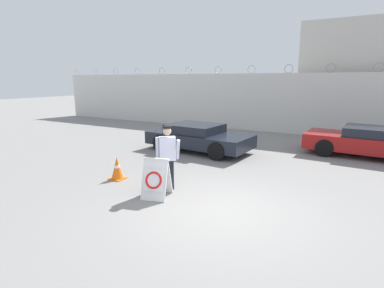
{
  "coord_description": "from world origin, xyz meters",
  "views": [
    {
      "loc": [
        2.56,
        -5.84,
        2.93
      ],
      "look_at": [
        -1.95,
        2.17,
        0.95
      ],
      "focal_mm": 28.0,
      "sensor_mm": 36.0,
      "label": 1
    }
  ],
  "objects_px": {
    "barricade_sign": "(156,178)",
    "parked_car_rear_sedan": "(369,141)",
    "parked_car_front_coupe": "(198,137)",
    "traffic_cone_near": "(117,168)",
    "security_guard": "(167,155)"
  },
  "relations": [
    {
      "from": "barricade_sign",
      "to": "security_guard",
      "type": "height_order",
      "value": "security_guard"
    },
    {
      "from": "security_guard",
      "to": "parked_car_front_coupe",
      "type": "bearing_deg",
      "value": 67.74
    },
    {
      "from": "traffic_cone_near",
      "to": "parked_car_rear_sedan",
      "type": "bearing_deg",
      "value": 45.84
    },
    {
      "from": "security_guard",
      "to": "barricade_sign",
      "type": "bearing_deg",
      "value": -125.88
    },
    {
      "from": "parked_car_front_coupe",
      "to": "traffic_cone_near",
      "type": "bearing_deg",
      "value": -90.56
    },
    {
      "from": "barricade_sign",
      "to": "parked_car_rear_sedan",
      "type": "relative_size",
      "value": 0.22
    },
    {
      "from": "security_guard",
      "to": "traffic_cone_near",
      "type": "distance_m",
      "value": 1.92
    },
    {
      "from": "barricade_sign",
      "to": "security_guard",
      "type": "bearing_deg",
      "value": 79.26
    },
    {
      "from": "traffic_cone_near",
      "to": "parked_car_rear_sedan",
      "type": "distance_m",
      "value": 9.45
    },
    {
      "from": "security_guard",
      "to": "parked_car_rear_sedan",
      "type": "bearing_deg",
      "value": 14.62
    },
    {
      "from": "security_guard",
      "to": "parked_car_rear_sedan",
      "type": "relative_size",
      "value": 0.38
    },
    {
      "from": "traffic_cone_near",
      "to": "parked_car_front_coupe",
      "type": "xyz_separation_m",
      "value": [
        0.39,
        4.41,
        0.25
      ]
    },
    {
      "from": "traffic_cone_near",
      "to": "parked_car_front_coupe",
      "type": "relative_size",
      "value": 0.15
    },
    {
      "from": "parked_car_front_coupe",
      "to": "parked_car_rear_sedan",
      "type": "bearing_deg",
      "value": 25.42
    },
    {
      "from": "barricade_sign",
      "to": "parked_car_rear_sedan",
      "type": "distance_m",
      "value": 8.75
    }
  ]
}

